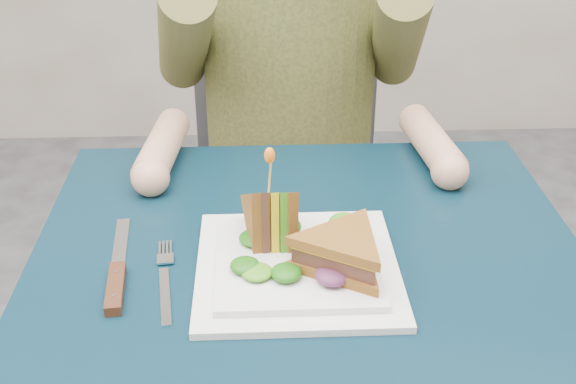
{
  "coord_description": "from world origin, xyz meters",
  "views": [
    {
      "loc": [
        -0.06,
        -0.77,
        1.28
      ],
      "look_at": [
        -0.03,
        0.05,
        0.82
      ],
      "focal_mm": 45.0,
      "sensor_mm": 36.0,
      "label": 1
    }
  ],
  "objects_px": {
    "fork": "(165,282)",
    "sandwich_flat": "(343,252)",
    "diner": "(290,7)",
    "sandwich_upright": "(271,218)",
    "plate": "(297,265)",
    "knife": "(117,279)",
    "chair": "(288,157)",
    "table": "(310,318)"
  },
  "relations": [
    {
      "from": "fork",
      "to": "sandwich_flat",
      "type": "bearing_deg",
      "value": -1.1
    },
    {
      "from": "fork",
      "to": "diner",
      "type": "bearing_deg",
      "value": 73.06
    },
    {
      "from": "sandwich_upright",
      "to": "fork",
      "type": "distance_m",
      "value": 0.16
    },
    {
      "from": "plate",
      "to": "knife",
      "type": "bearing_deg",
      "value": -175.96
    },
    {
      "from": "chair",
      "to": "fork",
      "type": "distance_m",
      "value": 0.77
    },
    {
      "from": "plate",
      "to": "sandwich_flat",
      "type": "xyz_separation_m",
      "value": [
        0.05,
        -0.02,
        0.04
      ]
    },
    {
      "from": "fork",
      "to": "table",
      "type": "bearing_deg",
      "value": 6.82
    },
    {
      "from": "diner",
      "to": "knife",
      "type": "height_order",
      "value": "diner"
    },
    {
      "from": "chair",
      "to": "plate",
      "type": "bearing_deg",
      "value": -91.46
    },
    {
      "from": "table",
      "to": "plate",
      "type": "height_order",
      "value": "plate"
    },
    {
      "from": "table",
      "to": "sandwich_upright",
      "type": "relative_size",
      "value": 5.73
    },
    {
      "from": "sandwich_flat",
      "to": "sandwich_upright",
      "type": "bearing_deg",
      "value": 141.59
    },
    {
      "from": "plate",
      "to": "sandwich_upright",
      "type": "distance_m",
      "value": 0.07
    },
    {
      "from": "sandwich_upright",
      "to": "sandwich_flat",
      "type": "bearing_deg",
      "value": -38.41
    },
    {
      "from": "fork",
      "to": "plate",
      "type": "bearing_deg",
      "value": 6.99
    },
    {
      "from": "diner",
      "to": "sandwich_flat",
      "type": "distance_m",
      "value": 0.63
    },
    {
      "from": "fork",
      "to": "chair",
      "type": "bearing_deg",
      "value": 75.56
    },
    {
      "from": "chair",
      "to": "sandwich_upright",
      "type": "xyz_separation_m",
      "value": [
        -0.05,
        -0.66,
        0.24
      ]
    },
    {
      "from": "table",
      "to": "sandwich_upright",
      "type": "distance_m",
      "value": 0.15
    },
    {
      "from": "chair",
      "to": "diner",
      "type": "bearing_deg",
      "value": -90.0
    },
    {
      "from": "diner",
      "to": "plate",
      "type": "height_order",
      "value": "diner"
    },
    {
      "from": "table",
      "to": "plate",
      "type": "bearing_deg",
      "value": -174.83
    },
    {
      "from": "table",
      "to": "knife",
      "type": "distance_m",
      "value": 0.26
    },
    {
      "from": "diner",
      "to": "knife",
      "type": "distance_m",
      "value": 0.68
    },
    {
      "from": "knife",
      "to": "plate",
      "type": "bearing_deg",
      "value": 4.04
    },
    {
      "from": "chair",
      "to": "knife",
      "type": "xyz_separation_m",
      "value": [
        -0.25,
        -0.72,
        0.2
      ]
    },
    {
      "from": "sandwich_upright",
      "to": "knife",
      "type": "height_order",
      "value": "sandwich_upright"
    },
    {
      "from": "table",
      "to": "plate",
      "type": "relative_size",
      "value": 2.88
    },
    {
      "from": "diner",
      "to": "sandwich_upright",
      "type": "bearing_deg",
      "value": -95.35
    },
    {
      "from": "plate",
      "to": "sandwich_upright",
      "type": "xyz_separation_m",
      "value": [
        -0.03,
        0.04,
        0.05
      ]
    },
    {
      "from": "sandwich_upright",
      "to": "table",
      "type": "bearing_deg",
      "value": -40.23
    },
    {
      "from": "table",
      "to": "knife",
      "type": "height_order",
      "value": "knife"
    },
    {
      "from": "plate",
      "to": "table",
      "type": "bearing_deg",
      "value": 5.17
    },
    {
      "from": "plate",
      "to": "sandwich_flat",
      "type": "height_order",
      "value": "sandwich_flat"
    },
    {
      "from": "diner",
      "to": "sandwich_upright",
      "type": "distance_m",
      "value": 0.57
    },
    {
      "from": "table",
      "to": "sandwich_flat",
      "type": "distance_m",
      "value": 0.13
    },
    {
      "from": "knife",
      "to": "diner",
      "type": "bearing_deg",
      "value": 67.83
    },
    {
      "from": "chair",
      "to": "fork",
      "type": "bearing_deg",
      "value": -104.44
    },
    {
      "from": "chair",
      "to": "sandwich_flat",
      "type": "distance_m",
      "value": 0.77
    },
    {
      "from": "table",
      "to": "diner",
      "type": "bearing_deg",
      "value": 90.0
    },
    {
      "from": "table",
      "to": "sandwich_upright",
      "type": "height_order",
      "value": "sandwich_upright"
    },
    {
      "from": "diner",
      "to": "plate",
      "type": "relative_size",
      "value": 2.87
    }
  ]
}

